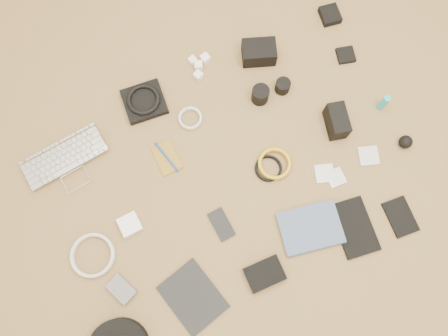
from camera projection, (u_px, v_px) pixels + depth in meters
name	position (u px, v px, depth m)	size (l,w,h in m)	color
laptop	(70.00, 167.00, 1.68)	(0.32, 0.23, 0.03)	silver
headphone_pouch	(144.00, 102.00, 1.74)	(0.16, 0.15, 0.03)	black
headphones	(143.00, 99.00, 1.72)	(0.13, 0.13, 0.02)	black
charger_a	(199.00, 66.00, 1.78)	(0.03, 0.03, 0.03)	white
charger_b	(193.00, 60.00, 1.79)	(0.03, 0.03, 0.03)	white
charger_c	(205.00, 58.00, 1.79)	(0.03, 0.03, 0.03)	white
charger_d	(198.00, 75.00, 1.77)	(0.03, 0.03, 0.03)	white
dslr_camera	(259.00, 52.00, 1.77)	(0.14, 0.09, 0.08)	black
lens_pouch	(330.00, 15.00, 1.84)	(0.08, 0.09, 0.03)	black
notebook_olive	(167.00, 158.00, 1.69)	(0.08, 0.13, 0.01)	olive
pen_blue	(167.00, 157.00, 1.69)	(0.01, 0.01, 0.15)	#13399C
cable_white_a	(190.00, 119.00, 1.73)	(0.10, 0.10, 0.01)	silver
lens_a	(260.00, 95.00, 1.73)	(0.07, 0.07, 0.07)	black
lens_b	(283.00, 86.00, 1.75)	(0.06, 0.06, 0.05)	black
card_reader	(346.00, 55.00, 1.80)	(0.07, 0.07, 0.02)	black
power_brick	(130.00, 225.00, 1.62)	(0.07, 0.07, 0.03)	white
cable_white_b	(93.00, 255.00, 1.60)	(0.16, 0.16, 0.01)	silver
cable_black	(268.00, 169.00, 1.68)	(0.11, 0.11, 0.01)	black
cable_yellow	(274.00, 164.00, 1.68)	(0.13, 0.13, 0.01)	gold
flash	(337.00, 121.00, 1.69)	(0.07, 0.12, 0.09)	black
lens_cleaner	(383.00, 103.00, 1.71)	(0.03, 0.03, 0.09)	#1BB0B0
battery_charger	(122.00, 289.00, 1.56)	(0.06, 0.10, 0.03)	slate
tablet	(193.00, 297.00, 1.56)	(0.17, 0.22, 0.01)	black
phone	(221.00, 224.00, 1.63)	(0.06, 0.12, 0.01)	black
filter_case_left	(324.00, 173.00, 1.68)	(0.07, 0.07, 0.01)	silver
filter_case_mid	(335.00, 178.00, 1.67)	(0.07, 0.07, 0.01)	silver
filter_case_right	(369.00, 156.00, 1.69)	(0.08, 0.08, 0.01)	silver
air_blower	(406.00, 142.00, 1.69)	(0.05, 0.05, 0.05)	black
drive_case	(265.00, 274.00, 1.57)	(0.13, 0.09, 0.03)	black
paperback	(317.00, 250.00, 1.60)	(0.17, 0.22, 0.02)	#445573
notebook_black_a	(354.00, 227.00, 1.62)	(0.13, 0.21, 0.02)	black
notebook_black_b	(400.00, 217.00, 1.63)	(0.09, 0.14, 0.01)	black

